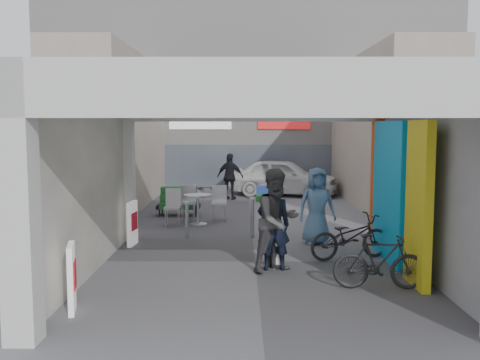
{
  "coord_description": "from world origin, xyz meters",
  "views": [
    {
      "loc": [
        -0.27,
        -10.46,
        2.71
      ],
      "look_at": [
        -0.31,
        1.0,
        1.54
      ],
      "focal_mm": 40.0,
      "sensor_mm": 36.0,
      "label": 1
    }
  ],
  "objects_px": {
    "man_elderly": "(317,206)",
    "bicycle_rear": "(380,262)",
    "man_crates": "(230,177)",
    "cafe_set": "(194,210)",
    "border_collie": "(277,254)",
    "man_with_dog": "(274,225)",
    "white_van": "(283,177)",
    "man_back_turned": "(277,220)",
    "bicycle_front": "(350,237)",
    "produce_stand": "(178,204)"
  },
  "relations": [
    {
      "from": "man_elderly",
      "to": "bicycle_rear",
      "type": "xyz_separation_m",
      "value": [
        0.57,
        -3.4,
        -0.42
      ]
    },
    {
      "from": "man_crates",
      "to": "bicycle_rear",
      "type": "bearing_deg",
      "value": 123.4
    },
    {
      "from": "man_crates",
      "to": "bicycle_rear",
      "type": "xyz_separation_m",
      "value": [
        2.71,
        -10.75,
        -0.38
      ]
    },
    {
      "from": "cafe_set",
      "to": "border_collie",
      "type": "bearing_deg",
      "value": -67.18
    },
    {
      "from": "man_with_dog",
      "to": "white_van",
      "type": "bearing_deg",
      "value": -100.09
    },
    {
      "from": "white_van",
      "to": "man_crates",
      "type": "bearing_deg",
      "value": 134.71
    },
    {
      "from": "man_back_turned",
      "to": "man_elderly",
      "type": "distance_m",
      "value": 2.55
    },
    {
      "from": "man_with_dog",
      "to": "bicycle_rear",
      "type": "xyz_separation_m",
      "value": [
        1.69,
        -1.19,
        -0.38
      ]
    },
    {
      "from": "man_back_turned",
      "to": "bicycle_front",
      "type": "xyz_separation_m",
      "value": [
        1.54,
        0.92,
        -0.5
      ]
    },
    {
      "from": "produce_stand",
      "to": "border_collie",
      "type": "distance_m",
      "value": 6.48
    },
    {
      "from": "cafe_set",
      "to": "man_elderly",
      "type": "xyz_separation_m",
      "value": [
        3.05,
        -2.72,
        0.53
      ]
    },
    {
      "from": "white_van",
      "to": "bicycle_front",
      "type": "bearing_deg",
      "value": -162.65
    },
    {
      "from": "man_back_turned",
      "to": "man_crates",
      "type": "height_order",
      "value": "man_back_turned"
    },
    {
      "from": "man_back_turned",
      "to": "man_with_dog",
      "type": "bearing_deg",
      "value": 85.3
    },
    {
      "from": "bicycle_rear",
      "to": "man_with_dog",
      "type": "bearing_deg",
      "value": 57.34
    },
    {
      "from": "bicycle_front",
      "to": "white_van",
      "type": "xyz_separation_m",
      "value": [
        -0.6,
        9.94,
        0.26
      ]
    },
    {
      "from": "border_collie",
      "to": "man_elderly",
      "type": "relative_size",
      "value": 0.36
    },
    {
      "from": "produce_stand",
      "to": "man_back_turned",
      "type": "xyz_separation_m",
      "value": [
        2.57,
        -6.23,
        0.62
      ]
    },
    {
      "from": "man_back_turned",
      "to": "man_elderly",
      "type": "height_order",
      "value": "man_back_turned"
    },
    {
      "from": "man_back_turned",
      "to": "white_van",
      "type": "xyz_separation_m",
      "value": [
        0.94,
        10.87,
        -0.24
      ]
    },
    {
      "from": "border_collie",
      "to": "man_back_turned",
      "type": "bearing_deg",
      "value": -71.4
    },
    {
      "from": "produce_stand",
      "to": "border_collie",
      "type": "relative_size",
      "value": 2.05
    },
    {
      "from": "bicycle_front",
      "to": "white_van",
      "type": "relative_size",
      "value": 0.42
    },
    {
      "from": "man_back_turned",
      "to": "produce_stand",
      "type": "bearing_deg",
      "value": 78.41
    },
    {
      "from": "man_crates",
      "to": "cafe_set",
      "type": "bearing_deg",
      "value": 98.12
    },
    {
      "from": "produce_stand",
      "to": "white_van",
      "type": "height_order",
      "value": "white_van"
    },
    {
      "from": "man_elderly",
      "to": "man_crates",
      "type": "xyz_separation_m",
      "value": [
        -2.14,
        7.35,
        -0.03
      ]
    },
    {
      "from": "man_back_turned",
      "to": "man_elderly",
      "type": "bearing_deg",
      "value": 31.41
    },
    {
      "from": "man_with_dog",
      "to": "man_crates",
      "type": "height_order",
      "value": "man_crates"
    },
    {
      "from": "bicycle_rear",
      "to": "produce_stand",
      "type": "bearing_deg",
      "value": 32.38
    },
    {
      "from": "cafe_set",
      "to": "bicycle_front",
      "type": "xyz_separation_m",
      "value": [
        3.53,
        -4.11,
        0.11
      ]
    },
    {
      "from": "man_back_turned",
      "to": "man_elderly",
      "type": "relative_size",
      "value": 1.09
    },
    {
      "from": "cafe_set",
      "to": "bicycle_rear",
      "type": "xyz_separation_m",
      "value": [
        3.62,
        -6.12,
        0.11
      ]
    },
    {
      "from": "bicycle_front",
      "to": "white_van",
      "type": "distance_m",
      "value": 9.97
    },
    {
      "from": "man_back_turned",
      "to": "bicycle_rear",
      "type": "relative_size",
      "value": 1.25
    },
    {
      "from": "produce_stand",
      "to": "man_elderly",
      "type": "xyz_separation_m",
      "value": [
        3.63,
        -3.91,
        0.54
      ]
    },
    {
      "from": "man_crates",
      "to": "bicycle_rear",
      "type": "relative_size",
      "value": 1.1
    },
    {
      "from": "cafe_set",
      "to": "produce_stand",
      "type": "height_order",
      "value": "cafe_set"
    },
    {
      "from": "bicycle_rear",
      "to": "white_van",
      "type": "height_order",
      "value": "white_van"
    },
    {
      "from": "man_with_dog",
      "to": "man_crates",
      "type": "xyz_separation_m",
      "value": [
        -1.02,
        9.56,
        0.0
      ]
    },
    {
      "from": "man_elderly",
      "to": "bicycle_rear",
      "type": "height_order",
      "value": "man_elderly"
    },
    {
      "from": "produce_stand",
      "to": "man_back_turned",
      "type": "distance_m",
      "value": 6.76
    },
    {
      "from": "bicycle_rear",
      "to": "bicycle_front",
      "type": "bearing_deg",
      "value": 4.97
    },
    {
      "from": "white_van",
      "to": "man_elderly",
      "type": "bearing_deg",
      "value": -165.34
    },
    {
      "from": "border_collie",
      "to": "white_van",
      "type": "relative_size",
      "value": 0.15
    },
    {
      "from": "man_with_dog",
      "to": "bicycle_rear",
      "type": "height_order",
      "value": "man_with_dog"
    },
    {
      "from": "man_with_dog",
      "to": "produce_stand",
      "type": "bearing_deg",
      "value": -72.46
    },
    {
      "from": "cafe_set",
      "to": "border_collie",
      "type": "height_order",
      "value": "cafe_set"
    },
    {
      "from": "cafe_set",
      "to": "man_crates",
      "type": "bearing_deg",
      "value": 78.88
    },
    {
      "from": "man_with_dog",
      "to": "bicycle_front",
      "type": "bearing_deg",
      "value": -157.79
    }
  ]
}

